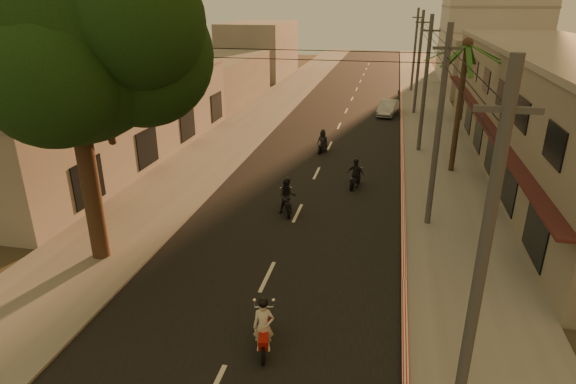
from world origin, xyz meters
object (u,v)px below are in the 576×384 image
object	(u,v)px
broadleaf_tree	(79,42)
scooter_mid_b	(355,174)
scooter_red	(264,327)
scooter_far_a	(323,142)
parked_car	(388,108)
scooter_mid_a	(287,197)
palm_tree	(467,51)

from	to	relation	value
broadleaf_tree	scooter_mid_b	world-z (taller)	broadleaf_tree
scooter_red	scooter_far_a	distance (m)	20.42
scooter_red	parked_car	size ratio (longest dim) A/B	0.44
scooter_red	parked_car	distance (m)	33.05
scooter_red	scooter_mid_a	size ratio (longest dim) A/B	0.98
scooter_red	scooter_mid_b	xyz separation A→B (m)	(1.54, 14.12, -0.04)
broadleaf_tree	palm_tree	bearing A→B (deg)	43.48
palm_tree	scooter_far_a	size ratio (longest dim) A/B	4.96
scooter_far_a	scooter_mid_b	bearing A→B (deg)	-55.89
broadleaf_tree	palm_tree	world-z (taller)	broadleaf_tree
scooter_mid_a	scooter_far_a	bearing A→B (deg)	70.46
scooter_mid_a	scooter_mid_b	distance (m)	5.17
palm_tree	scooter_mid_a	bearing A→B (deg)	-136.42
scooter_mid_b	scooter_far_a	world-z (taller)	scooter_mid_b
scooter_far_a	parked_car	size ratio (longest dim) A/B	0.39
scooter_mid_b	parked_car	world-z (taller)	scooter_mid_b
broadleaf_tree	scooter_far_a	world-z (taller)	broadleaf_tree
scooter_red	parked_car	bearing A→B (deg)	72.08
scooter_mid_b	parked_car	bearing A→B (deg)	98.28
scooter_mid_a	scooter_far_a	size ratio (longest dim) A/B	1.14
broadleaf_tree	scooter_far_a	bearing A→B (deg)	68.74
scooter_red	scooter_mid_a	world-z (taller)	scooter_mid_a
parked_car	palm_tree	bearing A→B (deg)	-66.39
broadleaf_tree	scooter_red	distance (m)	11.51
palm_tree	scooter_red	bearing A→B (deg)	-111.47
scooter_mid_a	parked_car	size ratio (longest dim) A/B	0.44
scooter_mid_a	scooter_mid_b	world-z (taller)	scooter_mid_a
scooter_mid_b	parked_car	distance (m)	18.86
palm_tree	broadleaf_tree	bearing A→B (deg)	-136.52
palm_tree	scooter_mid_a	distance (m)	13.32
palm_tree	scooter_mid_a	xyz separation A→B (m)	(-8.51, -8.09, -6.29)
broadleaf_tree	scooter_far_a	xyz separation A→B (m)	(6.32, 16.26, -7.74)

